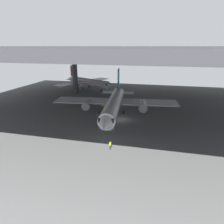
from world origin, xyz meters
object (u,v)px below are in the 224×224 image
Objects in this scene: baggage_tug at (105,105)px; airplane_distant at (88,82)px; crew_worker_by_stairs at (106,121)px; airplane_main at (114,104)px; boarding_stairs at (107,127)px; crew_worker_near_nose at (110,145)px.

airplane_distant is at bearing 120.17° from baggage_tug.
crew_worker_by_stairs is at bearing -73.16° from baggage_tug.
airplane_main is at bearing -59.19° from baggage_tug.
baggage_tug is (15.29, -26.30, -2.60)m from airplane_distant.
airplane_main is 10.69m from boarding_stairs.
baggage_tug is at bearing -59.83° from airplane_distant.
baggage_tug is (-9.08, 28.37, -0.48)m from crew_worker_near_nose.
airplane_main is 21.36× the size of crew_worker_by_stairs.
boarding_stairs is (0.65, -10.31, -2.75)m from airplane_main.
airplane_main is 10.50m from baggage_tug.
airplane_main is 40.49m from airplane_distant.
crew_worker_near_nose is 59.89m from airplane_distant.
crew_worker_near_nose reaches higher than crew_worker_by_stairs.
airplane_main is 1.32× the size of airplane_distant.
crew_worker_near_nose is at bearing -65.97° from airplane_distant.
crew_worker_by_stairs is 0.06× the size of airplane_distant.
airplane_main is at bearing 101.26° from crew_worker_near_nose.
boarding_stairs is 2.68× the size of crew_worker_near_nose.
crew_worker_near_nose is 0.06× the size of airplane_distant.
airplane_main reaches higher than boarding_stairs.
crew_worker_by_stairs is at bearing -64.52° from airplane_distant.
boarding_stairs is 0.17× the size of airplane_distant.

